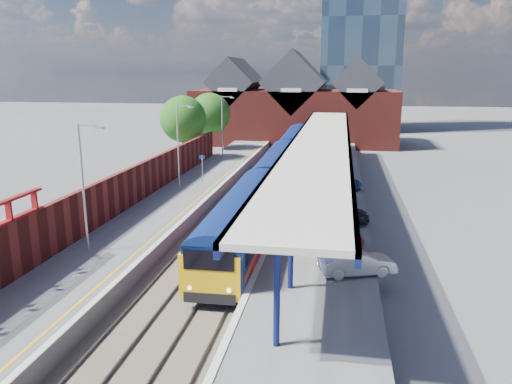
% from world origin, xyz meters
% --- Properties ---
extents(ground, '(240.00, 240.00, 0.00)m').
position_xyz_m(ground, '(0.00, 30.00, 0.00)').
color(ground, '#5B5B5E').
rests_on(ground, ground).
extents(ballast_bed, '(6.00, 76.00, 0.06)m').
position_xyz_m(ballast_bed, '(0.00, 20.00, 0.03)').
color(ballast_bed, '#473D33').
rests_on(ballast_bed, ground).
extents(rails, '(4.51, 76.00, 0.14)m').
position_xyz_m(rails, '(0.00, 20.00, 0.12)').
color(rails, slate).
rests_on(rails, ground).
extents(left_platform, '(5.00, 76.00, 1.00)m').
position_xyz_m(left_platform, '(-5.50, 20.00, 0.50)').
color(left_platform, '#565659').
rests_on(left_platform, ground).
extents(right_platform, '(6.00, 76.00, 1.00)m').
position_xyz_m(right_platform, '(6.00, 20.00, 0.50)').
color(right_platform, '#565659').
rests_on(right_platform, ground).
extents(coping_left, '(0.30, 76.00, 0.05)m').
position_xyz_m(coping_left, '(-3.15, 20.00, 1.02)').
color(coping_left, silver).
rests_on(coping_left, left_platform).
extents(coping_right, '(0.30, 76.00, 0.05)m').
position_xyz_m(coping_right, '(3.15, 20.00, 1.02)').
color(coping_right, silver).
rests_on(coping_right, right_platform).
extents(yellow_line, '(0.14, 76.00, 0.01)m').
position_xyz_m(yellow_line, '(-3.75, 20.00, 1.01)').
color(yellow_line, yellow).
rests_on(yellow_line, left_platform).
extents(train, '(3.04, 65.94, 3.45)m').
position_xyz_m(train, '(1.49, 34.65, 2.12)').
color(train, navy).
rests_on(train, ground).
extents(canopy, '(4.50, 52.00, 4.48)m').
position_xyz_m(canopy, '(5.48, 21.95, 5.25)').
color(canopy, '#0E1652').
rests_on(canopy, right_platform).
extents(lamp_post_b, '(1.48, 0.18, 7.00)m').
position_xyz_m(lamp_post_b, '(-6.36, 6.00, 4.99)').
color(lamp_post_b, '#A5A8AA').
rests_on(lamp_post_b, left_platform).
extents(lamp_post_c, '(1.48, 0.18, 7.00)m').
position_xyz_m(lamp_post_c, '(-6.36, 22.00, 4.99)').
color(lamp_post_c, '#A5A8AA').
rests_on(lamp_post_c, left_platform).
extents(lamp_post_d, '(1.48, 0.18, 7.00)m').
position_xyz_m(lamp_post_d, '(-6.36, 38.00, 4.99)').
color(lamp_post_d, '#A5A8AA').
rests_on(lamp_post_d, left_platform).
extents(platform_sign, '(0.55, 0.08, 2.50)m').
position_xyz_m(platform_sign, '(-5.00, 24.00, 2.69)').
color(platform_sign, '#A5A8AA').
rests_on(platform_sign, left_platform).
extents(brick_wall, '(0.35, 50.00, 3.86)m').
position_xyz_m(brick_wall, '(-8.10, 13.54, 2.45)').
color(brick_wall, maroon).
rests_on(brick_wall, left_platform).
extents(station_building, '(30.00, 12.12, 13.78)m').
position_xyz_m(station_building, '(0.00, 58.00, 5.45)').
color(station_building, maroon).
rests_on(station_building, ground).
extents(glass_tower, '(14.20, 14.20, 40.30)m').
position_xyz_m(glass_tower, '(10.00, 80.00, 20.20)').
color(glass_tower, '#435C73').
rests_on(glass_tower, ground).
extents(tree_near, '(5.20, 5.20, 8.10)m').
position_xyz_m(tree_near, '(-10.35, 35.91, 5.35)').
color(tree_near, '#382314').
rests_on(tree_near, ground).
extents(tree_far, '(5.20, 5.20, 8.10)m').
position_xyz_m(tree_far, '(-9.35, 43.91, 5.35)').
color(tree_far, '#382314').
rests_on(tree_far, ground).
extents(parked_car_red, '(3.85, 2.07, 1.24)m').
position_xyz_m(parked_car_red, '(6.72, 9.03, 1.62)').
color(parked_car_red, '#A40D2D').
rests_on(parked_car_red, right_platform).
extents(parked_car_silver, '(3.96, 2.48, 1.23)m').
position_xyz_m(parked_car_silver, '(8.02, 5.11, 1.62)').
color(parked_car_silver, silver).
rests_on(parked_car_silver, right_platform).
extents(parked_car_dark, '(5.06, 3.57, 1.36)m').
position_xyz_m(parked_car_dark, '(6.82, 14.22, 1.68)').
color(parked_car_dark, black).
rests_on(parked_car_dark, right_platform).
extents(parked_car_blue, '(4.57, 3.61, 1.16)m').
position_xyz_m(parked_car_blue, '(6.93, 23.81, 1.58)').
color(parked_car_blue, navy).
rests_on(parked_car_blue, right_platform).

